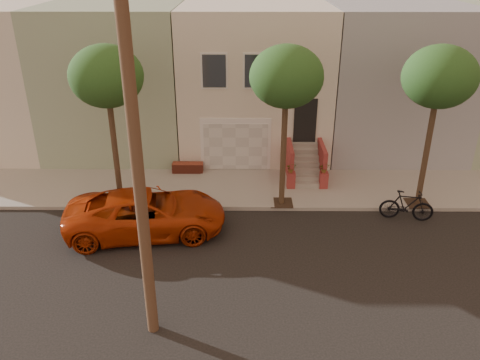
{
  "coord_description": "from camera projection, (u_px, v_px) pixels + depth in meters",
  "views": [
    {
      "loc": [
        -0.54,
        -13.49,
        9.42
      ],
      "look_at": [
        -0.67,
        3.0,
        1.6
      ],
      "focal_mm": 36.39,
      "sensor_mm": 36.0,
      "label": 1
    }
  ],
  "objects": [
    {
      "name": "house_row",
      "position": [
        254.0,
        75.0,
        24.76
      ],
      "size": [
        33.1,
        11.7,
        7.0
      ],
      "color": "#BDB1A1",
      "rests_on": "sidewalk"
    },
    {
      "name": "tree_left",
      "position": [
        106.0,
        77.0,
        17.53
      ],
      "size": [
        2.7,
        2.57,
        6.3
      ],
      "color": "#2D2116",
      "rests_on": "sidewalk"
    },
    {
      "name": "ground",
      "position": [
        259.0,
        262.0,
        16.22
      ],
      "size": [
        90.0,
        90.0,
        0.0
      ],
      "primitive_type": "plane",
      "color": "black",
      "rests_on": "ground"
    },
    {
      "name": "pickup_truck",
      "position": [
        146.0,
        213.0,
        17.61
      ],
      "size": [
        6.04,
        3.41,
        1.59
      ],
      "primitive_type": "imported",
      "rotation": [
        0.0,
        0.0,
        1.71
      ],
      "color": "#AE3009",
      "rests_on": "ground"
    },
    {
      "name": "tree_right",
      "position": [
        440.0,
        78.0,
        17.44
      ],
      "size": [
        2.7,
        2.57,
        6.3
      ],
      "color": "#2D2116",
      "rests_on": "sidewalk"
    },
    {
      "name": "motorcycle",
      "position": [
        407.0,
        205.0,
        18.52
      ],
      "size": [
        2.08,
        0.93,
        1.21
      ],
      "primitive_type": "imported",
      "rotation": [
        0.0,
        0.0,
        1.38
      ],
      "color": "black",
      "rests_on": "ground"
    },
    {
      "name": "sidewalk",
      "position": [
        256.0,
        189.0,
        21.02
      ],
      "size": [
        40.0,
        3.7,
        0.15
      ],
      "primitive_type": "cube",
      "color": "gray",
      "rests_on": "ground"
    },
    {
      "name": "tree_mid",
      "position": [
        286.0,
        78.0,
        17.48
      ],
      "size": [
        2.7,
        2.57,
        6.3
      ],
      "color": "#2D2116",
      "rests_on": "sidewalk"
    }
  ]
}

